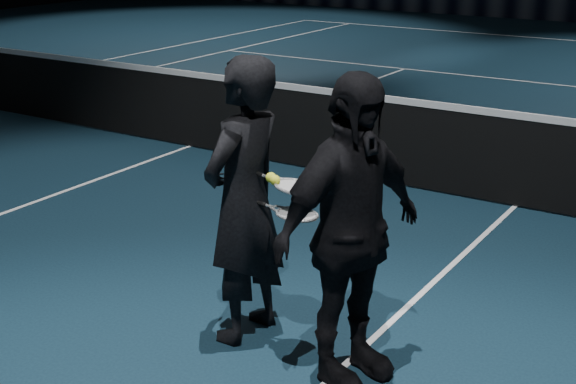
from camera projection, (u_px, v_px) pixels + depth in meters
The scene contains 10 objects.
floor at pixel (190, 146), 9.99m from camera, with size 36.00×36.00×0.00m, color black.
court_lines at pixel (190, 146), 9.99m from camera, with size 10.98×23.78×0.01m, color white, non-canonical shape.
net_mesh at pixel (188, 111), 9.84m from camera, with size 12.80×0.02×0.86m, color black.
net_tape at pixel (187, 74), 9.69m from camera, with size 12.80×0.03×0.07m, color white.
sponsor_backdrop at pixel (542, 3), 22.23m from camera, with size 22.00×0.15×0.90m, color black.
player_a at pixel (244, 202), 5.20m from camera, with size 0.70×0.46×1.91m, color black.
player_b at pixel (350, 233), 4.68m from camera, with size 1.12×0.47×1.91m, color black.
racket_lower at pixel (297, 214), 4.91m from camera, with size 0.68×0.22×0.03m, color black, non-canonical shape.
racket_upper at pixel (295, 187), 4.92m from camera, with size 0.68×0.22×0.03m, color black, non-canonical shape.
tennis_balls at pixel (274, 176), 4.97m from camera, with size 0.12×0.10×0.12m, color yellow, non-canonical shape.
Camera 1 is at (6.19, -7.48, 2.70)m, focal length 50.00 mm.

